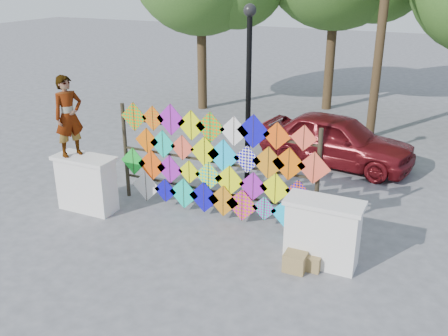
{
  "coord_description": "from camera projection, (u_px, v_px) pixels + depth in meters",
  "views": [
    {
      "loc": [
        4.45,
        -8.24,
        5.08
      ],
      "look_at": [
        0.34,
        0.6,
        1.23
      ],
      "focal_mm": 40.0,
      "sensor_mm": 36.0,
      "label": 1
    }
  ],
  "objects": [
    {
      "name": "vendor_woman",
      "position": [
        69.0,
        116.0,
        10.77
      ],
      "size": [
        0.65,
        0.76,
        1.78
      ],
      "primitive_type": "imported",
      "rotation": [
        0.0,
        0.0,
        1.17
      ],
      "color": "#99999E",
      "rests_on": "parapet_left"
    },
    {
      "name": "parapet_left",
      "position": [
        86.0,
        183.0,
        11.22
      ],
      "size": [
        1.4,
        0.65,
        1.28
      ],
      "color": "silver",
      "rests_on": "ground"
    },
    {
      "name": "cardboard_box_far",
      "position": [
        312.0,
        262.0,
        9.11
      ],
      "size": [
        0.34,
        0.32,
        0.29
      ],
      "primitive_type": "cube",
      "color": "olive",
      "rests_on": "ground"
    },
    {
      "name": "cardboard_box_near",
      "position": [
        295.0,
        262.0,
        9.05
      ],
      "size": [
        0.4,
        0.35,
        0.35
      ],
      "primitive_type": "cube",
      "color": "olive",
      "rests_on": "ground"
    },
    {
      "name": "kite_rack",
      "position": [
        215.0,
        165.0,
        10.7
      ],
      "size": [
        4.92,
        0.24,
        2.45
      ],
      "color": "black",
      "rests_on": "ground"
    },
    {
      "name": "lamppost",
      "position": [
        249.0,
        86.0,
        11.15
      ],
      "size": [
        0.28,
        0.28,
        4.46
      ],
      "color": "black",
      "rests_on": "ground"
    },
    {
      "name": "ground",
      "position": [
        197.0,
        229.0,
        10.56
      ],
      "size": [
        80.0,
        80.0,
        0.0
      ],
      "primitive_type": "plane",
      "color": "gray",
      "rests_on": "ground"
    },
    {
      "name": "sedan",
      "position": [
        337.0,
        140.0,
        13.87
      ],
      "size": [
        4.43,
        2.26,
        1.44
      ],
      "primitive_type": "imported",
      "rotation": [
        0.0,
        0.0,
        1.43
      ],
      "color": "maroon",
      "rests_on": "ground"
    },
    {
      "name": "parapet_right",
      "position": [
        322.0,
        232.0,
        9.1
      ],
      "size": [
        1.4,
        0.65,
        1.28
      ],
      "color": "silver",
      "rests_on": "ground"
    }
  ]
}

